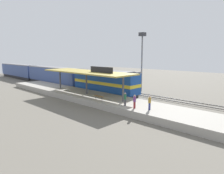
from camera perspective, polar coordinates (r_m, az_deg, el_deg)
The scene contains 13 objects.
ground_plane at distance 38.61m, azimuth 0.40°, elevation -1.87°, with size 120.00×120.00×0.00m, color #666056.
track_near at distance 37.20m, azimuth -1.70°, elevation -2.26°, with size 3.20×110.00×0.16m.
track_far at distance 40.52m, azimuth 2.91°, elevation -1.31°, with size 3.20×110.00×0.16m.
platform at distance 34.09m, azimuth -7.19°, elevation -2.68°, with size 6.00×44.00×0.90m, color #9E998E.
station_canopy at distance 33.41m, azimuth -7.23°, elevation 4.16°, with size 5.20×18.00×4.70m.
platform_bench at distance 29.68m, azimuth -3.76°, elevation -2.66°, with size 0.44×1.70×0.50m.
locomotive at distance 37.06m, azimuth -2.13°, elevation 1.43°, with size 2.93×14.43×4.44m.
passenger_carriage_front at distance 51.40m, azimuth -16.37°, elevation 3.15°, with size 2.90×20.00×4.24m.
passenger_carriage_rear at distance 70.09m, azimuth -25.04°, elevation 4.20°, with size 2.90×20.00×4.24m.
light_mast at distance 40.92m, azimuth 8.54°, elevation 10.48°, with size 1.10×1.10×11.70m.
person_waiting at distance 24.41m, azimuth 10.64°, elevation -4.20°, with size 0.34×0.34×1.71m.
person_walking at distance 24.74m, azimuth 6.42°, elevation -3.91°, with size 0.34×0.34×1.71m.
person_boarding at distance 25.98m, azimuth 3.76°, elevation -3.24°, with size 0.34×0.34×1.71m.
Camera 1 is at (-25.72, -25.82, 7.49)m, focal length 32.17 mm.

